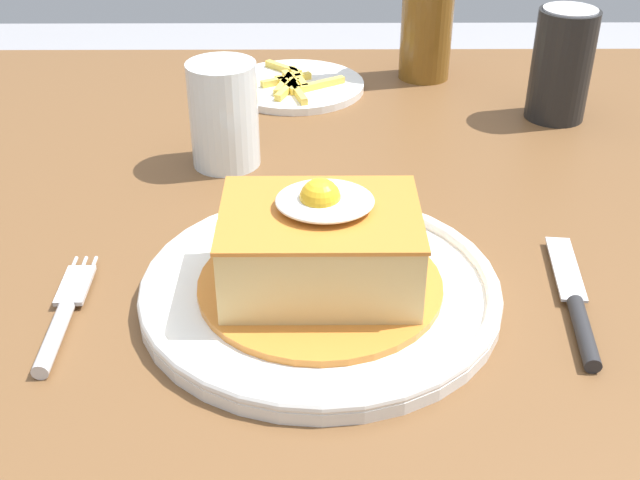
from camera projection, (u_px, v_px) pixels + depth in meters
dining_table at (337, 286)px, 0.79m from camera, size 1.48×0.88×0.72m
main_plate at (320, 288)px, 0.61m from camera, size 0.27×0.27×0.02m
sandwich_meal at (320, 250)px, 0.59m from camera, size 0.19×0.19×0.09m
fork at (61, 320)px, 0.58m from camera, size 0.02×0.14×0.01m
knife at (578, 312)px, 0.59m from camera, size 0.03×0.17×0.01m
soda_can at (562, 65)px, 0.88m from camera, size 0.07×0.07×0.12m
drinking_glass at (224, 122)px, 0.79m from camera, size 0.07×0.07×0.10m
side_plate_fries at (295, 85)px, 0.98m from camera, size 0.17×0.17×0.02m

